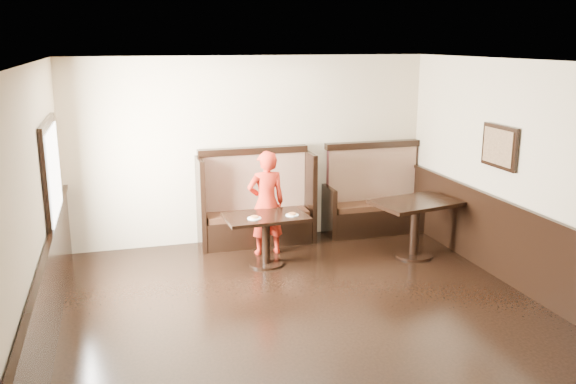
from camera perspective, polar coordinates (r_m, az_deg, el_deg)
name	(u,v)px	position (r m, az deg, el deg)	size (l,w,h in m)	color
ground	(328,340)	(6.51, 3.81, -13.64)	(7.00, 7.00, 0.00)	black
room_shell	(293,273)	(6.38, 0.50, -7.55)	(7.00, 7.00, 7.00)	#BFAC8A
booth_main	(256,209)	(9.27, -3.04, -1.57)	(1.75, 0.72, 1.45)	black
booth_neighbor	(374,203)	(9.88, 8.05, -0.98)	(1.65, 0.72, 1.45)	black
table_main	(266,227)	(8.32, -2.08, -3.30)	(1.13, 0.74, 0.71)	black
table_neighbor	(415,215)	(8.82, 11.83, -2.12)	(1.30, 0.99, 0.81)	black
child	(266,203)	(8.70, -2.04, -1.03)	(0.55, 0.36, 1.51)	red
pizza_plate_left	(254,218)	(8.14, -3.17, -2.41)	(0.19, 0.19, 0.03)	white
pizza_plate_right	(292,215)	(8.27, 0.39, -2.12)	(0.18, 0.18, 0.03)	white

